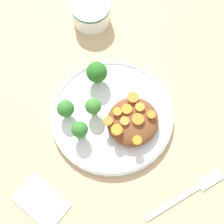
# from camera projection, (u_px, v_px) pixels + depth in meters

# --- Properties ---
(ground_plane) EXTENTS (4.00, 4.00, 0.00)m
(ground_plane) POSITION_uv_depth(u_px,v_px,m) (112.00, 117.00, 0.82)
(ground_plane) COLOR tan
(plate) EXTENTS (0.27, 0.27, 0.02)m
(plate) POSITION_uv_depth(u_px,v_px,m) (112.00, 116.00, 0.81)
(plate) COLOR white
(plate) RESTS_ON ground_plane
(dip_bowl) EXTENTS (0.09, 0.09, 0.05)m
(dip_bowl) POSITION_uv_depth(u_px,v_px,m) (91.00, 12.00, 0.89)
(dip_bowl) COLOR white
(dip_bowl) RESTS_ON ground_plane
(stew_mound) EXTENTS (0.11, 0.11, 0.03)m
(stew_mound) POSITION_uv_depth(u_px,v_px,m) (133.00, 122.00, 0.78)
(stew_mound) COLOR brown
(stew_mound) RESTS_ON plate
(broccoli_floret_0) EXTENTS (0.05, 0.05, 0.06)m
(broccoli_floret_0) POSITION_uv_depth(u_px,v_px,m) (97.00, 73.00, 0.81)
(broccoli_floret_0) COLOR #7FA85B
(broccoli_floret_0) RESTS_ON plate
(broccoli_floret_1) EXTENTS (0.03, 0.03, 0.05)m
(broccoli_floret_1) POSITION_uv_depth(u_px,v_px,m) (93.00, 107.00, 0.78)
(broccoli_floret_1) COLOR #7FA85B
(broccoli_floret_1) RESTS_ON plate
(broccoli_floret_2) EXTENTS (0.04, 0.04, 0.05)m
(broccoli_floret_2) POSITION_uv_depth(u_px,v_px,m) (66.00, 109.00, 0.78)
(broccoli_floret_2) COLOR #759E51
(broccoli_floret_2) RESTS_ON plate
(broccoli_floret_3) EXTENTS (0.03, 0.03, 0.05)m
(broccoli_floret_3) POSITION_uv_depth(u_px,v_px,m) (80.00, 130.00, 0.76)
(broccoli_floret_3) COLOR #7FA85B
(broccoli_floret_3) RESTS_ON plate
(carrot_slice_0) EXTENTS (0.02, 0.02, 0.01)m
(carrot_slice_0) POSITION_uv_depth(u_px,v_px,m) (117.00, 130.00, 0.76)
(carrot_slice_0) COLOR orange
(carrot_slice_0) RESTS_ON stew_mound
(carrot_slice_1) EXTENTS (0.02, 0.02, 0.00)m
(carrot_slice_1) POSITION_uv_depth(u_px,v_px,m) (151.00, 114.00, 0.77)
(carrot_slice_1) COLOR orange
(carrot_slice_1) RESTS_ON stew_mound
(carrot_slice_2) EXTENTS (0.02, 0.02, 0.00)m
(carrot_slice_2) POSITION_uv_depth(u_px,v_px,m) (127.00, 109.00, 0.77)
(carrot_slice_2) COLOR orange
(carrot_slice_2) RESTS_ON stew_mound
(carrot_slice_3) EXTENTS (0.03, 0.03, 0.01)m
(carrot_slice_3) POSITION_uv_depth(u_px,v_px,m) (138.00, 119.00, 0.76)
(carrot_slice_3) COLOR orange
(carrot_slice_3) RESTS_ON stew_mound
(carrot_slice_4) EXTENTS (0.02, 0.02, 0.01)m
(carrot_slice_4) POSITION_uv_depth(u_px,v_px,m) (133.00, 97.00, 0.78)
(carrot_slice_4) COLOR orange
(carrot_slice_4) RESTS_ON stew_mound
(carrot_slice_5) EXTENTS (0.02, 0.02, 0.00)m
(carrot_slice_5) POSITION_uv_depth(u_px,v_px,m) (137.00, 140.00, 0.75)
(carrot_slice_5) COLOR orange
(carrot_slice_5) RESTS_ON stew_mound
(carrot_slice_6) EXTENTS (0.02, 0.02, 0.01)m
(carrot_slice_6) POSITION_uv_depth(u_px,v_px,m) (140.00, 107.00, 0.77)
(carrot_slice_6) COLOR orange
(carrot_slice_6) RESTS_ON stew_mound
(carrot_slice_7) EXTENTS (0.02, 0.02, 0.01)m
(carrot_slice_7) POSITION_uv_depth(u_px,v_px,m) (116.00, 113.00, 0.77)
(carrot_slice_7) COLOR orange
(carrot_slice_7) RESTS_ON stew_mound
(carrot_slice_8) EXTENTS (0.02, 0.02, 0.01)m
(carrot_slice_8) POSITION_uv_depth(u_px,v_px,m) (108.00, 121.00, 0.76)
(carrot_slice_8) COLOR orange
(carrot_slice_8) RESTS_ON stew_mound
(carrot_slice_9) EXTENTS (0.02, 0.02, 0.00)m
(carrot_slice_9) POSITION_uv_depth(u_px,v_px,m) (125.00, 121.00, 0.76)
(carrot_slice_9) COLOR orange
(carrot_slice_9) RESTS_ON stew_mound
(fork) EXTENTS (0.08, 0.18, 0.01)m
(fork) POSITION_uv_depth(u_px,v_px,m) (192.00, 191.00, 0.76)
(fork) COLOR silver
(fork) RESTS_ON ground_plane
(napkin) EXTENTS (0.11, 0.07, 0.01)m
(napkin) POSITION_uv_depth(u_px,v_px,m) (42.00, 203.00, 0.75)
(napkin) COLOR white
(napkin) RESTS_ON ground_plane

